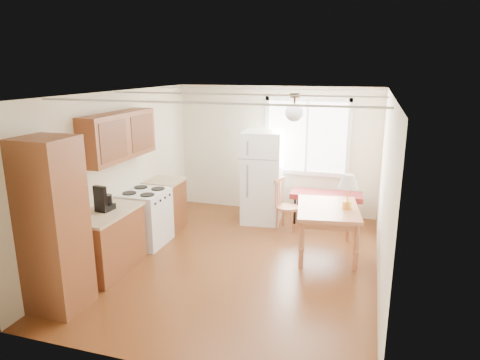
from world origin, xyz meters
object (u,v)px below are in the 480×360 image
at_px(dining_table, 328,214).
at_px(chair, 283,201).
at_px(refrigerator, 262,177).
at_px(bench, 326,196).

height_order(dining_table, chair, chair).
xyz_separation_m(dining_table, chair, (-0.86, 0.84, -0.13)).
bearing_deg(refrigerator, chair, -38.36).
distance_m(dining_table, chair, 1.22).
xyz_separation_m(bench, dining_table, (0.15, -1.33, 0.12)).
height_order(refrigerator, dining_table, refrigerator).
bearing_deg(refrigerator, dining_table, -46.43).
xyz_separation_m(bench, chair, (-0.71, -0.49, -0.01)).
bearing_deg(dining_table, bench, 87.91).
xyz_separation_m(refrigerator, dining_table, (1.34, -1.14, -0.20)).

